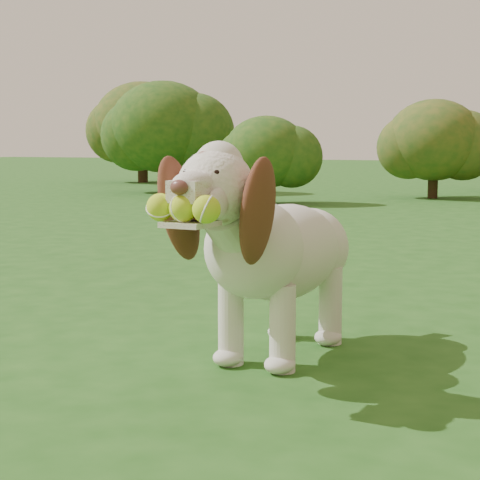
% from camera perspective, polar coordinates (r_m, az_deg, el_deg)
% --- Properties ---
extents(ground, '(80.00, 80.00, 0.00)m').
position_cam_1_polar(ground, '(3.69, 0.89, -6.59)').
color(ground, '#1E4F16').
rests_on(ground, ground).
extents(dog, '(0.46, 1.33, 0.87)m').
position_cam_1_polar(dog, '(3.16, 2.29, -0.35)').
color(dog, silver).
rests_on(dog, ground).
extents(shrub_a, '(1.23, 1.23, 1.27)m').
position_cam_1_polar(shrub_a, '(11.67, 1.88, 6.27)').
color(shrub_a, '#382314').
rests_on(shrub_a, ground).
extents(shrub_e, '(1.92, 1.92, 1.99)m').
position_cam_1_polar(shrub_e, '(14.47, -5.48, 8.00)').
color(shrub_e, '#382314').
rests_on(shrub_e, ground).
extents(shrub_b, '(1.52, 1.52, 1.58)m').
position_cam_1_polar(shrub_b, '(13.22, 13.64, 6.92)').
color(shrub_b, '#382314').
rests_on(shrub_b, ground).
extents(shrub_g, '(2.20, 2.20, 2.28)m').
position_cam_1_polar(shrub_g, '(18.50, -6.97, 8.24)').
color(shrub_g, '#382314').
rests_on(shrub_g, ground).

